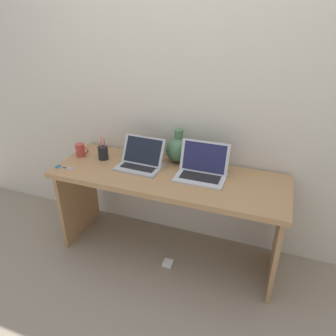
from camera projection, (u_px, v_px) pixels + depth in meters
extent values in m
plane|color=gray|center=(168.00, 251.00, 2.58)|extent=(6.00, 6.00, 0.00)
cube|color=beige|center=(184.00, 95.00, 2.31)|extent=(4.40, 0.04, 2.40)
cube|color=#AD7F51|center=(168.00, 177.00, 2.26)|extent=(1.68, 0.58, 0.04)
cube|color=#AD7F51|center=(79.00, 198.00, 2.67)|extent=(0.03, 0.50, 0.67)
cube|color=#AD7F51|center=(277.00, 242.00, 2.18)|extent=(0.03, 0.50, 0.67)
cube|color=#B2B2B7|center=(140.00, 167.00, 2.34)|extent=(0.33, 0.25, 0.01)
cube|color=black|center=(140.00, 166.00, 2.34)|extent=(0.26, 0.15, 0.00)
cube|color=#B2B2B7|center=(143.00, 151.00, 2.35)|extent=(0.33, 0.12, 0.19)
cube|color=black|center=(143.00, 151.00, 2.35)|extent=(0.29, 0.11, 0.17)
cube|color=silver|center=(200.00, 177.00, 2.20)|extent=(0.34, 0.24, 0.01)
cube|color=black|center=(201.00, 176.00, 2.19)|extent=(0.27, 0.14, 0.00)
cube|color=silver|center=(204.00, 157.00, 2.21)|extent=(0.34, 0.08, 0.22)
cube|color=#23234C|center=(204.00, 157.00, 2.21)|extent=(0.30, 0.07, 0.19)
ellipsoid|color=#47704C|center=(179.00, 149.00, 2.40)|extent=(0.19, 0.19, 0.19)
cylinder|color=#47704C|center=(179.00, 134.00, 2.34)|extent=(0.06, 0.06, 0.07)
cylinder|color=#B23D33|center=(80.00, 150.00, 2.50)|extent=(0.07, 0.07, 0.10)
torus|color=#B23D33|center=(85.00, 150.00, 2.48)|extent=(0.06, 0.01, 0.06)
cylinder|color=black|center=(103.00, 153.00, 2.45)|extent=(0.08, 0.08, 0.10)
cylinder|color=#D83359|center=(105.00, 147.00, 2.44)|extent=(0.01, 0.01, 0.14)
cylinder|color=orange|center=(101.00, 146.00, 2.43)|extent=(0.01, 0.03, 0.15)
cube|color=#B7B7BC|center=(68.00, 168.00, 2.34)|extent=(0.10, 0.03, 0.00)
cube|color=#B7B7BC|center=(67.00, 168.00, 2.33)|extent=(0.10, 0.02, 0.00)
torus|color=#338CBF|center=(57.00, 167.00, 2.35)|extent=(0.03, 0.04, 0.01)
torus|color=#338CBF|center=(59.00, 166.00, 2.36)|extent=(0.03, 0.04, 0.01)
cube|color=white|center=(168.00, 263.00, 2.44)|extent=(0.07, 0.07, 0.03)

